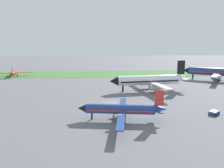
% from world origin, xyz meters
% --- Properties ---
extents(ground_plane, '(600.00, 600.00, 0.00)m').
position_xyz_m(ground_plane, '(0.00, 0.00, 0.00)').
color(ground_plane, slate).
extents(grass_taxiway_strip, '(360.00, 28.00, 0.08)m').
position_xyz_m(grass_taxiway_strip, '(0.00, 63.17, 0.04)').
color(grass_taxiway_strip, '#3D7533').
rests_on(grass_taxiway_strip, ground_plane).
extents(airplane_parked_jet_far, '(26.91, 26.82, 10.91)m').
position_xyz_m(airplane_parked_jet_far, '(49.61, 34.55, 3.93)').
color(airplane_parked_jet_far, navy).
rests_on(airplane_parked_jet_far, ground_plane).
extents(airplane_taxiing_turboprop, '(18.98, 16.37, 5.79)m').
position_xyz_m(airplane_taxiing_turboprop, '(-47.27, 56.53, 2.12)').
color(airplane_taxiing_turboprop, red).
rests_on(airplane_taxiing_turboprop, ground_plane).
extents(airplane_foreground_turboprop, '(18.87, 21.96, 6.60)m').
position_xyz_m(airplane_foreground_turboprop, '(0.84, -14.69, 2.41)').
color(airplane_foreground_turboprop, navy).
rests_on(airplane_foreground_turboprop, ground_plane).
extents(airplane_midfield_jet, '(28.98, 29.44, 10.43)m').
position_xyz_m(airplane_midfield_jet, '(14.13, 15.02, 3.76)').
color(airplane_midfield_jet, white).
rests_on(airplane_midfield_jet, ground_plane).
extents(baggage_cart_near_gate, '(2.94, 2.89, 0.90)m').
position_xyz_m(baggage_cart_near_gate, '(22.22, -12.53, 0.57)').
color(baggage_cart_near_gate, '#334FB2').
rests_on(baggage_cart_near_gate, ground_plane).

